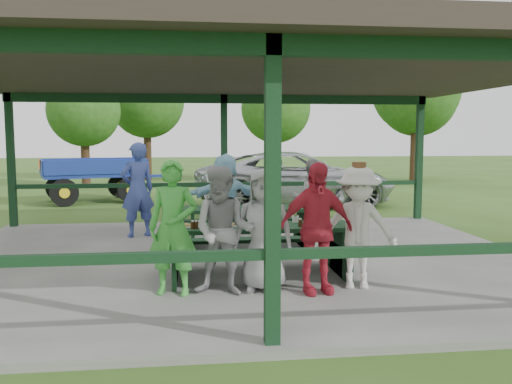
{
  "coord_description": "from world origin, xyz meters",
  "views": [
    {
      "loc": [
        -0.78,
        -8.95,
        2.16
      ],
      "look_at": [
        0.26,
        -0.3,
        1.24
      ],
      "focal_mm": 38.0,
      "sensor_mm": 36.0,
      "label": 1
    }
  ],
  "objects": [
    {
      "name": "spectator_blue",
      "position": [
        -1.86,
        2.17,
        1.06
      ],
      "size": [
        0.83,
        0.71,
        1.92
      ],
      "primitive_type": "imported",
      "rotation": [
        0.0,
        0.0,
        3.57
      ],
      "color": "#394996",
      "rests_on": "concrete_slab"
    },
    {
      "name": "tree_mid",
      "position": [
        3.13,
        15.93,
        3.38
      ],
      "size": [
        3.2,
        3.2,
        5.0
      ],
      "color": "#2F2112",
      "rests_on": "ground"
    },
    {
      "name": "picnic_table_far",
      "position": [
        0.25,
        0.8,
        0.57
      ],
      "size": [
        2.38,
        1.39,
        0.75
      ],
      "color": "black",
      "rests_on": "concrete_slab"
    },
    {
      "name": "tree_left",
      "position": [
        -2.85,
        17.7,
        3.78
      ],
      "size": [
        3.58,
        3.58,
        5.59
      ],
      "color": "#2F2112",
      "rests_on": "ground"
    },
    {
      "name": "picnic_table_near",
      "position": [
        0.18,
        -1.2,
        0.58
      ],
      "size": [
        2.77,
        1.39,
        0.75
      ],
      "color": "black",
      "rests_on": "concrete_slab"
    },
    {
      "name": "contestant_grey_left",
      "position": [
        -0.37,
        -2.07,
        0.93
      ],
      "size": [
        0.95,
        0.82,
        1.67
      ],
      "primitive_type": "imported",
      "rotation": [
        0.0,
        0.0,
        -0.27
      ],
      "color": "gray",
      "rests_on": "concrete_slab"
    },
    {
      "name": "spectator_lblue",
      "position": [
        -0.12,
        1.73,
        0.95
      ],
      "size": [
        1.66,
        1.03,
        1.7
      ],
      "primitive_type": "imported",
      "rotation": [
        0.0,
        0.0,
        3.5
      ],
      "color": "#93CAE4",
      "rests_on": "concrete_slab"
    },
    {
      "name": "spectator_grey",
      "position": [
        1.6,
        1.6,
        0.89
      ],
      "size": [
        0.82,
        0.66,
        1.58
      ],
      "primitive_type": "imported",
      "rotation": [
        0.0,
        0.0,
        3.06
      ],
      "color": "gray",
      "rests_on": "concrete_slab"
    },
    {
      "name": "pavilion_structure",
      "position": [
        0.0,
        0.0,
        3.17
      ],
      "size": [
        10.6,
        8.6,
        3.24
      ],
      "color": "black",
      "rests_on": "concrete_slab"
    },
    {
      "name": "contestant_grey_mid",
      "position": [
        0.16,
        -1.96,
        0.91
      ],
      "size": [
        0.89,
        0.69,
        1.63
      ],
      "primitive_type": "imported",
      "rotation": [
        0.0,
        0.0,
        -0.23
      ],
      "color": "gray",
      "rests_on": "concrete_slab"
    },
    {
      "name": "pickup_truck",
      "position": [
        2.37,
        7.12,
        0.83
      ],
      "size": [
        6.32,
        3.57,
        1.67
      ],
      "primitive_type": "imported",
      "rotation": [
        0.0,
        0.0,
        1.71
      ],
      "color": "silver",
      "rests_on": "ground"
    },
    {
      "name": "table_setting",
      "position": [
        0.31,
        -1.16,
        0.88
      ],
      "size": [
        2.31,
        0.45,
        0.1
      ],
      "color": "white",
      "rests_on": "picnic_table_near"
    },
    {
      "name": "farm_trailer",
      "position": [
        -3.9,
        9.05,
        0.75
      ],
      "size": [
        4.33,
        2.68,
        1.51
      ],
      "rotation": [
        0.0,
        0.0,
        0.32
      ],
      "color": "navy",
      "rests_on": "ground"
    },
    {
      "name": "concrete_slab",
      "position": [
        0.0,
        0.0,
        0.05
      ],
      "size": [
        10.0,
        8.0,
        0.1
      ],
      "primitive_type": "cube",
      "color": "slate",
      "rests_on": "ground"
    },
    {
      "name": "contestant_white_fedora",
      "position": [
        1.44,
        -1.99,
        0.93
      ],
      "size": [
        1.17,
        0.82,
        1.71
      ],
      "rotation": [
        0.0,
        0.0,
        -0.21
      ],
      "color": "beige",
      "rests_on": "concrete_slab"
    },
    {
      "name": "contestant_red",
      "position": [
        0.82,
        -2.14,
        0.96
      ],
      "size": [
        1.05,
        0.55,
        1.72
      ],
      "primitive_type": "imported",
      "rotation": [
        0.0,
        0.0,
        0.14
      ],
      "color": "#BB2537",
      "rests_on": "concrete_slab"
    },
    {
      "name": "contestant_green",
      "position": [
        -1.02,
        -1.99,
        0.98
      ],
      "size": [
        0.72,
        0.55,
        1.76
      ],
      "primitive_type": "imported",
      "rotation": [
        0.0,
        0.0,
        -0.22
      ],
      "color": "green",
      "rests_on": "concrete_slab"
    },
    {
      "name": "tree_far_left",
      "position": [
        -5.16,
        14.4,
        3.16
      ],
      "size": [
        3.0,
        3.0,
        4.68
      ],
      "color": "#2F2112",
      "rests_on": "ground"
    },
    {
      "name": "tree_far_right",
      "position": [
        9.93,
        15.94,
        3.97
      ],
      "size": [
        3.75,
        3.75,
        5.86
      ],
      "color": "#2F2112",
      "rests_on": "ground"
    },
    {
      "name": "ground",
      "position": [
        0.0,
        0.0,
        0.0
      ],
      "size": [
        90.0,
        90.0,
        0.0
      ],
      "primitive_type": "plane",
      "color": "#325019",
      "rests_on": "ground"
    },
    {
      "name": "tree_right",
      "position": [
        9.43,
        14.94,
        4.21
      ],
      "size": [
        3.98,
        3.98,
        6.22
      ],
      "color": "#2F2112",
      "rests_on": "ground"
    }
  ]
}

